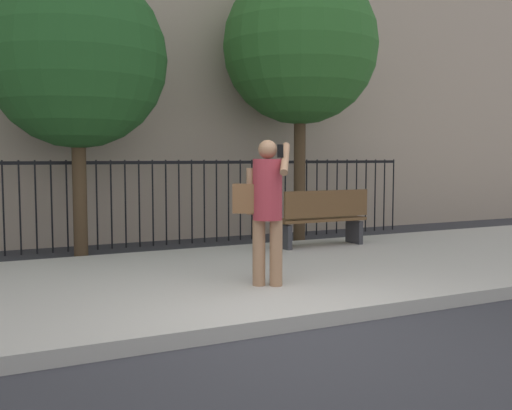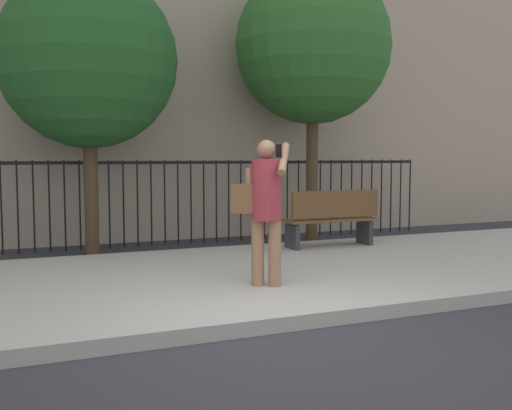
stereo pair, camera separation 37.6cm
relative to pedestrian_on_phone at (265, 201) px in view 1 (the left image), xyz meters
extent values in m
plane|color=#333338|center=(-0.37, -1.33, -1.14)|extent=(60.00, 60.00, 0.00)
cube|color=#B2ADA3|center=(-0.37, 0.87, -1.06)|extent=(28.00, 4.40, 0.15)
cube|color=black|center=(-0.37, 4.57, 0.41)|extent=(12.00, 0.04, 0.06)
cylinder|color=black|center=(-2.54, 4.57, -0.34)|extent=(0.03, 0.03, 1.60)
cylinder|color=black|center=(-2.29, 4.57, -0.34)|extent=(0.03, 0.03, 1.60)
cylinder|color=black|center=(-2.03, 4.57, -0.34)|extent=(0.03, 0.03, 1.60)
cylinder|color=black|center=(-1.78, 4.57, -0.34)|extent=(0.03, 0.03, 1.60)
cylinder|color=black|center=(-1.52, 4.57, -0.34)|extent=(0.03, 0.03, 1.60)
cylinder|color=black|center=(-1.26, 4.57, -0.34)|extent=(0.03, 0.03, 1.60)
cylinder|color=black|center=(-1.01, 4.57, -0.34)|extent=(0.03, 0.03, 1.60)
cylinder|color=black|center=(-0.75, 4.57, -0.34)|extent=(0.03, 0.03, 1.60)
cylinder|color=black|center=(-0.50, 4.57, -0.34)|extent=(0.03, 0.03, 1.60)
cylinder|color=black|center=(-0.24, 4.57, -0.34)|extent=(0.03, 0.03, 1.60)
cylinder|color=black|center=(0.01, 4.57, -0.34)|extent=(0.03, 0.03, 1.60)
cylinder|color=black|center=(0.27, 4.57, -0.34)|extent=(0.03, 0.03, 1.60)
cylinder|color=black|center=(0.52, 4.57, -0.34)|extent=(0.03, 0.03, 1.60)
cylinder|color=black|center=(0.78, 4.57, -0.34)|extent=(0.03, 0.03, 1.60)
cylinder|color=black|center=(1.03, 4.57, -0.34)|extent=(0.03, 0.03, 1.60)
cylinder|color=black|center=(1.29, 4.57, -0.34)|extent=(0.03, 0.03, 1.60)
cylinder|color=black|center=(1.54, 4.57, -0.34)|extent=(0.03, 0.03, 1.60)
cylinder|color=black|center=(1.80, 4.57, -0.34)|extent=(0.03, 0.03, 1.60)
cylinder|color=black|center=(2.05, 4.57, -0.34)|extent=(0.03, 0.03, 1.60)
cylinder|color=black|center=(2.31, 4.57, -0.34)|extent=(0.03, 0.03, 1.60)
cylinder|color=black|center=(2.56, 4.57, -0.34)|extent=(0.03, 0.03, 1.60)
cylinder|color=black|center=(2.82, 4.57, -0.34)|extent=(0.03, 0.03, 1.60)
cylinder|color=black|center=(3.08, 4.57, -0.34)|extent=(0.03, 0.03, 1.60)
cylinder|color=black|center=(3.33, 4.57, -0.34)|extent=(0.03, 0.03, 1.60)
cylinder|color=black|center=(3.59, 4.57, -0.34)|extent=(0.03, 0.03, 1.60)
cylinder|color=black|center=(3.84, 4.57, -0.34)|extent=(0.03, 0.03, 1.60)
cylinder|color=black|center=(4.10, 4.57, -0.34)|extent=(0.03, 0.03, 1.60)
cylinder|color=black|center=(4.35, 4.57, -0.34)|extent=(0.03, 0.03, 1.60)
cylinder|color=black|center=(4.61, 4.57, -0.34)|extent=(0.03, 0.03, 1.60)
cylinder|color=black|center=(4.86, 4.57, -0.34)|extent=(0.03, 0.03, 1.60)
cylinder|color=black|center=(5.12, 4.57, -0.34)|extent=(0.03, 0.03, 1.60)
cylinder|color=black|center=(5.37, 4.57, -0.34)|extent=(0.03, 0.03, 1.60)
cylinder|color=black|center=(5.63, 4.57, -0.34)|extent=(0.03, 0.03, 1.60)
cylinder|color=#936B4C|center=(0.11, -0.07, -0.60)|extent=(0.15, 0.15, 0.77)
cylinder|color=#936B4C|center=(-0.06, 0.04, -0.60)|extent=(0.15, 0.15, 0.77)
cylinder|color=#992D38|center=(0.02, -0.01, 0.14)|extent=(0.47, 0.47, 0.70)
sphere|color=#936B4C|center=(0.02, -0.01, 0.60)|extent=(0.22, 0.22, 0.22)
cylinder|color=#936B4C|center=(0.19, -0.12, 0.49)|extent=(0.34, 0.46, 0.38)
cylinder|color=#936B4C|center=(-0.15, 0.09, 0.12)|extent=(0.09, 0.09, 0.54)
cube|color=black|center=(0.12, -0.14, 0.58)|extent=(0.06, 0.05, 0.15)
cube|color=brown|center=(-0.20, 0.13, 0.03)|extent=(0.32, 0.28, 0.34)
cube|color=brown|center=(2.26, 2.36, -0.54)|extent=(1.60, 0.45, 0.05)
cube|color=brown|center=(2.26, 2.17, -0.26)|extent=(1.60, 0.06, 0.44)
cube|color=#333338|center=(1.56, 2.36, -0.79)|extent=(0.08, 0.41, 0.40)
cube|color=#333338|center=(2.96, 2.36, -0.79)|extent=(0.08, 0.41, 0.40)
cylinder|color=#4C3823|center=(2.80, 3.96, 0.34)|extent=(0.23, 0.23, 2.96)
sphere|color=#2D6628|center=(2.80, 3.96, 2.65)|extent=(3.00, 3.00, 3.00)
cylinder|color=#4C3823|center=(-1.40, 4.01, 0.09)|extent=(0.23, 0.23, 2.45)
sphere|color=#235623|center=(-1.40, 4.01, 2.12)|extent=(2.94, 2.94, 2.94)
camera|label=1|loc=(-3.12, -6.06, 0.51)|focal=41.52mm
camera|label=2|loc=(-2.78, -6.21, 0.51)|focal=41.52mm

